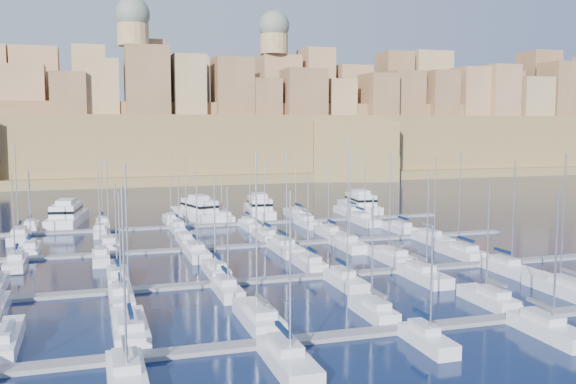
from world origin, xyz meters
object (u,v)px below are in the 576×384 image
object	(u,v)px
sailboat_2	(258,317)
motor_yacht_a	(67,216)
sailboat_4	(489,298)
motor_yacht_b	(199,211)
motor_yacht_d	(360,204)
sailboat_0	(1,340)
motor_yacht_c	(259,208)

from	to	relation	value
sailboat_2	motor_yacht_a	bearing A→B (deg)	105.60
sailboat_4	motor_yacht_b	bearing A→B (deg)	105.60
motor_yacht_d	sailboat_0	bearing A→B (deg)	-132.63
motor_yacht_a	motor_yacht_c	xyz separation A→B (m)	(37.80, -0.67, 0.00)
sailboat_0	motor_yacht_d	world-z (taller)	sailboat_0
sailboat_0	motor_yacht_a	distance (m)	69.96
sailboat_2	motor_yacht_b	distance (m)	69.66
sailboat_2	sailboat_4	world-z (taller)	sailboat_2
sailboat_4	motor_yacht_b	xyz separation A→B (m)	(-19.61, 70.21, 0.99)
sailboat_0	motor_yacht_b	xyz separation A→B (m)	(28.49, 69.32, 0.97)
sailboat_4	motor_yacht_a	world-z (taller)	sailboat_4
sailboat_4	motor_yacht_c	world-z (taller)	sailboat_4
motor_yacht_c	motor_yacht_b	bearing A→B (deg)	179.46
sailboat_2	motor_yacht_c	distance (m)	71.68
sailboat_4	motor_yacht_d	bearing A→B (deg)	77.37
sailboat_0	sailboat_2	size ratio (longest dim) A/B	0.83
motor_yacht_a	motor_yacht_b	bearing A→B (deg)	-1.27
motor_yacht_c	motor_yacht_a	bearing A→B (deg)	178.98
sailboat_2	motor_yacht_b	world-z (taller)	sailboat_2
sailboat_0	motor_yacht_d	bearing A→B (deg)	47.37
sailboat_4	motor_yacht_d	world-z (taller)	sailboat_4
sailboat_0	motor_yacht_c	world-z (taller)	sailboat_0
motor_yacht_b	sailboat_4	bearing A→B (deg)	-74.40
sailboat_2	sailboat_4	bearing A→B (deg)	-1.78
motor_yacht_a	motor_yacht_b	size ratio (longest dim) A/B	1.06
motor_yacht_a	motor_yacht_c	world-z (taller)	same
sailboat_0	sailboat_2	distance (m)	22.87
sailboat_2	motor_yacht_a	size ratio (longest dim) A/B	0.93
sailboat_0	motor_yacht_d	xyz separation A→B (m)	(63.84, 69.35, 0.97)
motor_yacht_b	motor_yacht_d	xyz separation A→B (m)	(35.35, 0.03, 0.00)
motor_yacht_a	motor_yacht_d	size ratio (longest dim) A/B	1.08
sailboat_0	motor_yacht_c	size ratio (longest dim) A/B	0.85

